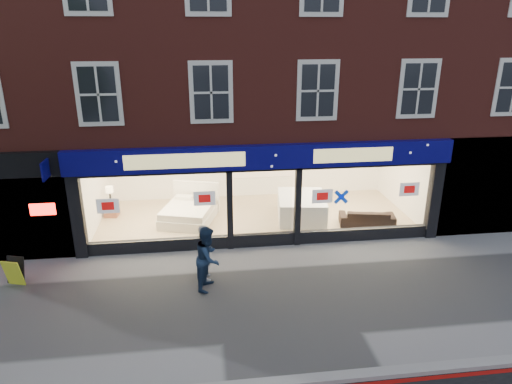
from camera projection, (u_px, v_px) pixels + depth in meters
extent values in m
plane|color=gray|center=(281.00, 299.00, 11.54)|extent=(120.00, 120.00, 0.00)
cube|color=gray|center=(308.00, 380.00, 8.82)|extent=(60.00, 0.25, 0.12)
cube|color=tan|center=(255.00, 217.00, 16.42)|extent=(11.00, 4.50, 0.10)
cube|color=maroon|center=(249.00, 22.00, 15.81)|extent=(19.00, 8.00, 6.70)
cube|color=#080662|center=(265.00, 157.00, 13.22)|extent=(11.40, 0.28, 0.70)
cube|color=black|center=(264.00, 239.00, 14.35)|extent=(11.00, 0.18, 0.40)
cube|color=black|center=(78.00, 216.00, 13.29)|extent=(0.35, 0.30, 2.60)
cube|color=black|center=(434.00, 199.00, 14.60)|extent=(0.35, 0.30, 2.60)
cube|color=white|center=(156.00, 208.00, 13.46)|extent=(4.20, 0.02, 2.10)
cube|color=white|center=(367.00, 199.00, 14.23)|extent=(4.20, 0.02, 2.10)
cube|color=white|center=(263.00, 209.00, 14.18)|extent=(1.80, 0.02, 2.10)
cube|color=silver|center=(248.00, 166.00, 18.10)|extent=(11.00, 0.20, 2.60)
cube|color=#FFEAC6|center=(255.00, 148.00, 15.55)|extent=(11.00, 4.50, 0.12)
cube|color=black|center=(3.00, 205.00, 13.15)|extent=(3.80, 0.60, 3.30)
cube|color=#FF140C|center=(43.00, 209.00, 12.99)|extent=(0.70, 0.04, 0.35)
cube|color=black|center=(491.00, 185.00, 14.86)|extent=(4.00, 0.40, 3.30)
cube|color=white|center=(188.00, 217.00, 15.87)|extent=(2.11, 2.29, 0.33)
cube|color=white|center=(188.00, 209.00, 15.77)|extent=(2.02, 2.20, 0.24)
cube|color=white|center=(196.00, 196.00, 16.67)|extent=(1.66, 0.61, 1.14)
cube|color=white|center=(184.00, 197.00, 16.40)|extent=(0.68, 0.47, 0.11)
cube|color=white|center=(203.00, 198.00, 16.29)|extent=(0.68, 0.47, 0.11)
cube|color=brown|center=(112.00, 209.00, 16.30)|extent=(0.50, 0.50, 0.55)
cube|color=white|center=(301.00, 214.00, 16.19)|extent=(1.88, 2.24, 0.27)
cube|color=white|center=(301.00, 207.00, 16.10)|extent=(1.88, 2.24, 0.27)
cube|color=white|center=(302.00, 200.00, 16.01)|extent=(1.88, 2.24, 0.27)
imported|color=black|center=(367.00, 217.00, 15.58)|extent=(1.96, 1.08, 0.54)
cube|color=yellow|center=(15.00, 272.00, 12.09)|extent=(0.57, 0.46, 0.77)
imported|color=#B0B4B8|center=(206.00, 252.00, 12.26)|extent=(0.44, 0.61, 1.58)
imported|color=#192C48|center=(208.00, 258.00, 11.80)|extent=(0.89, 1.00, 1.73)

